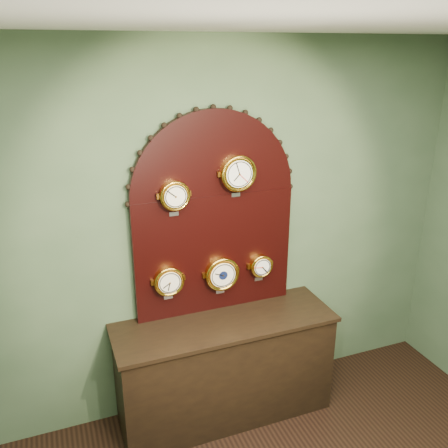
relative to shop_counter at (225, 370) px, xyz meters
name	(u,v)px	position (x,y,z in m)	size (l,w,h in m)	color
wall_back	(212,236)	(0.00, 0.27, 1.00)	(4.00, 4.00, 0.00)	#445C3F
shop_counter	(225,370)	(0.00, 0.00, 0.00)	(1.60, 0.50, 0.80)	black
display_board	(214,209)	(0.00, 0.22, 1.23)	(1.26, 0.06, 1.53)	black
roman_clock	(174,195)	(-0.30, 0.15, 1.38)	(0.21, 0.08, 0.26)	gold
arabic_clock	(238,173)	(0.15, 0.15, 1.49)	(0.26, 0.08, 0.31)	gold
hygrometer	(169,281)	(-0.37, 0.15, 0.75)	(0.22, 0.08, 0.27)	gold
barometer	(222,274)	(0.03, 0.15, 0.74)	(0.26, 0.08, 0.31)	gold
tide_clock	(261,266)	(0.35, 0.15, 0.75)	(0.18, 0.08, 0.23)	gold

